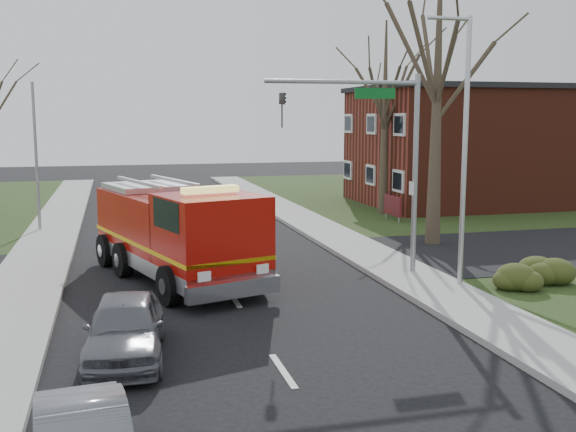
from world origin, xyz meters
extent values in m
plane|color=black|center=(0.00, 0.00, 0.00)|extent=(120.00, 120.00, 0.00)
cube|color=gray|center=(6.20, 0.00, 0.07)|extent=(2.40, 80.00, 0.15)
cube|color=gray|center=(-6.20, 0.00, 0.07)|extent=(2.40, 80.00, 0.15)
cube|color=maroon|center=(19.00, 18.00, 3.50)|extent=(15.00, 10.00, 7.00)
cube|color=black|center=(19.00, 18.00, 7.10)|extent=(15.40, 10.40, 0.30)
cube|color=silver|center=(11.45, 18.00, 2.00)|extent=(0.12, 1.40, 1.20)
cube|color=#551317|center=(10.50, 12.50, 0.90)|extent=(0.12, 2.00, 1.00)
cylinder|color=gray|center=(10.50, 11.70, 0.45)|extent=(0.08, 0.08, 0.90)
cylinder|color=gray|center=(10.50, 13.30, 0.45)|extent=(0.08, 0.08, 0.90)
ellipsoid|color=#303E16|center=(9.00, -1.00, 0.58)|extent=(2.80, 2.00, 0.90)
cone|color=#403426|center=(9.50, 6.00, 6.00)|extent=(0.64, 0.64, 12.00)
cone|color=#403426|center=(11.00, 15.00, 5.25)|extent=(0.56, 0.56, 10.50)
cylinder|color=gray|center=(6.50, 1.50, 3.40)|extent=(0.18, 0.18, 6.80)
cylinder|color=gray|center=(3.90, 1.50, 6.50)|extent=(5.20, 0.14, 0.14)
cube|color=#0C591E|center=(5.00, 1.50, 6.15)|extent=(1.40, 0.06, 0.35)
imported|color=black|center=(1.90, 1.50, 6.15)|extent=(0.22, 0.18, 1.10)
cylinder|color=#B7BABF|center=(7.20, -0.50, 4.20)|extent=(0.16, 0.16, 8.40)
cylinder|color=#B7BABF|center=(6.50, -0.50, 8.30)|extent=(1.40, 0.12, 0.12)
cylinder|color=gray|center=(-6.80, 14.00, 3.50)|extent=(0.14, 0.14, 7.00)
cube|color=#9B0C07|center=(-1.82, 4.16, 1.67)|extent=(4.31, 6.16, 2.26)
cube|color=#9B0C07|center=(-0.62, 0.25, 1.83)|extent=(3.49, 3.49, 2.58)
cube|color=#B7BABF|center=(-1.44, 2.92, 0.75)|extent=(5.15, 8.84, 0.48)
cube|color=#E5B20C|center=(-1.44, 2.92, 1.34)|extent=(5.16, 8.84, 0.13)
cube|color=black|center=(-0.27, -0.88, 2.63)|extent=(2.41, 0.84, 0.91)
cube|color=#E5D866|center=(-0.62, 0.25, 3.28)|extent=(1.75, 0.86, 0.19)
cylinder|color=black|center=(-1.92, -0.26, 0.59)|extent=(0.71, 1.24, 1.18)
cylinder|color=black|center=(0.75, 0.56, 0.59)|extent=(0.71, 1.24, 1.18)
cylinder|color=black|center=(-3.72, 5.59, 0.59)|extent=(0.71, 1.24, 1.18)
cylinder|color=black|center=(-1.05, 6.41, 0.59)|extent=(0.71, 1.24, 1.18)
imported|color=slate|center=(-3.22, -4.34, 0.72)|extent=(2.04, 4.34, 1.43)
camera|label=1|loc=(-3.36, -19.32, 5.36)|focal=42.00mm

